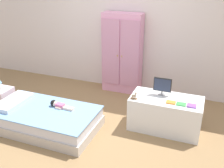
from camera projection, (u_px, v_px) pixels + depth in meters
ground_plane at (90, 127)px, 3.95m from camera, size 10.00×10.00×0.02m
back_wall at (125, 19)px, 4.74m from camera, size 6.40×0.05×2.70m
bed at (46, 119)px, 3.84m from camera, size 1.53×0.87×0.31m
pillow at (13, 101)px, 3.94m from camera, size 0.32×0.62×0.06m
doll at (58, 105)px, 3.84m from camera, size 0.39×0.14×0.10m
nightstand at (2, 99)px, 4.35m from camera, size 0.32×0.32×0.38m
wardrobe at (122, 54)px, 4.82m from camera, size 0.73×0.30×1.50m
tv_stand at (165, 114)px, 3.79m from camera, size 1.02×0.52×0.50m
tv_monitor at (162, 85)px, 3.74m from camera, size 0.26×0.10×0.26m
rocking_horse_toy at (134, 96)px, 3.65m from camera, size 0.09×0.04×0.11m
book_orange at (171, 102)px, 3.56m from camera, size 0.13×0.09×0.02m
book_green at (181, 104)px, 3.52m from camera, size 0.13×0.10×0.01m
book_purple at (192, 106)px, 3.47m from camera, size 0.12×0.11×0.02m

